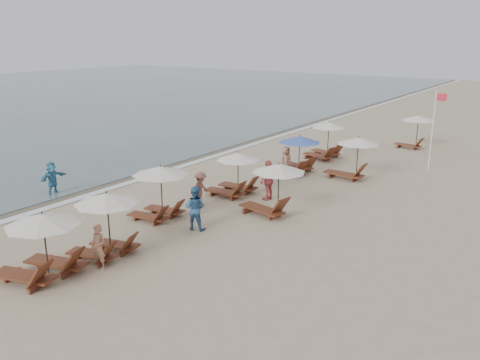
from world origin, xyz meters
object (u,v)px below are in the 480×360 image
Objects in this scene: beachgoer_mid_b at (201,189)px; beachgoer_near at (99,247)px; lounger_station_2 at (158,190)px; waterline_walker at (52,178)px; inland_station_0 at (271,186)px; beachgoer_mid_a at (195,208)px; flag_pole_near at (434,126)px; lounger_station_5 at (324,142)px; inland_station_1 at (351,155)px; beachgoer_far_b at (286,160)px; lounger_station_1 at (105,223)px; lounger_station_0 at (41,247)px; lounger_station_3 at (234,175)px; inland_station_2 at (415,127)px; lounger_station_4 at (295,154)px; beachgoer_far_a at (269,180)px.

beachgoer_near is at bearing -179.62° from beachgoer_mid_b.
lounger_station_2 is 6.55m from waterline_walker.
inland_station_0 reaches higher than beachgoer_mid_a.
lounger_station_2 is at bearing -115.98° from flag_pole_near.
lounger_station_5 is 1.62× the size of beachgoer_mid_b.
inland_station_1 is 1.86× the size of beachgoer_far_b.
lounger_station_1 is 17.29m from lounger_station_5.
inland_station_1 reaches higher than beachgoer_mid_b.
lounger_station_0 is 10.34m from lounger_station_3.
beachgoer_far_b is at bearing 85.71° from lounger_station_2.
lounger_station_5 reaches higher than inland_station_1.
inland_station_2 is (3.43, 23.25, 0.26)m from lounger_station_1.
lounger_station_3 reaches higher than beachgoer_far_b.
lounger_station_3 is 5.17m from lounger_station_4.
lounger_station_4 reaches higher than beachgoer_mid_b.
lounger_station_0 reaches higher than beachgoer_mid_b.
lounger_station_3 is at bearing -94.95° from lounger_station_4.
beachgoer_mid_b is at bearing 81.86° from lounger_station_2.
inland_station_1 is 1.85× the size of beachgoer_near.
beachgoer_mid_a is (0.91, -9.61, -0.18)m from lounger_station_4.
waterline_walker is at bearing -118.88° from inland_station_2.
lounger_station_2 is 0.97× the size of inland_station_2.
lounger_station_4 is 5.01m from beachgoer_far_a.
inland_station_2 is 0.56× the size of flag_pole_near.
inland_station_2 reaches higher than lounger_station_3.
lounger_station_3 is 1.64× the size of beachgoer_near.
lounger_station_4 is 14.07m from beachgoer_near.
inland_station_1 is at bearing -92.92° from inland_station_2.
beachgoer_far_a is at bearing -107.38° from inland_station_1.
inland_station_1 is (2.95, 13.87, 0.08)m from lounger_station_1.
inland_station_1 is 9.40m from inland_station_2.
beachgoer_near is 13.67m from beachgoer_far_b.
lounger_station_2 is at bearing -96.17° from lounger_station_4.
flag_pole_near is (5.36, 18.80, 1.74)m from beachgoer_near.
beachgoer_near is at bearing -158.92° from beachgoer_far_b.
flag_pole_near is (2.47, -5.23, 1.02)m from inland_station_2.
inland_station_1 is at bearing 85.76° from inland_station_0.
beachgoer_mid_a is at bearing -155.09° from beachgoer_far_b.
lounger_station_5 reaches higher than inland_station_2.
lounger_station_4 reaches higher than waterline_walker.
inland_station_0 is 1.11× the size of inland_station_2.
lounger_station_1 is 13.28m from lounger_station_4.
inland_station_1 is at bearing 168.16° from beachgoer_far_a.
lounger_station_2 and lounger_station_5 have the same top height.
lounger_station_5 is at bearing -121.66° from inland_station_2.
lounger_station_1 is at bearing -109.80° from inland_station_0.
beachgoer_far_a is (-1.17, 1.72, -0.37)m from inland_station_0.
lounger_station_2 reaches higher than beachgoer_far_b.
lounger_station_5 is at bearing -13.04° from beachgoer_mid_b.
lounger_station_4 is 1.52× the size of beachgoer_mid_a.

